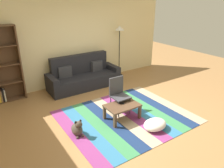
% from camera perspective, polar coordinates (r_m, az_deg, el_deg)
% --- Properties ---
extents(ground_plane, '(14.00, 14.00, 0.00)m').
position_cam_1_polar(ground_plane, '(5.44, 2.17, -7.60)').
color(ground_plane, '#9E7042').
extents(back_wall, '(6.80, 0.10, 2.70)m').
position_cam_1_polar(back_wall, '(7.07, -10.01, 10.92)').
color(back_wall, beige).
rests_on(back_wall, ground_plane).
extents(rug, '(2.95, 2.46, 0.01)m').
position_cam_1_polar(rug, '(5.28, 3.69, -8.55)').
color(rug, '#843370').
rests_on(rug, ground_plane).
extents(couch, '(2.26, 0.80, 1.00)m').
position_cam_1_polar(couch, '(6.89, -7.60, 1.96)').
color(couch, black).
rests_on(couch, ground_plane).
extents(coffee_table, '(0.78, 0.52, 0.36)m').
position_cam_1_polar(coffee_table, '(5.05, 2.71, -6.14)').
color(coffee_table, '#513826').
rests_on(coffee_table, rug).
extents(pouf, '(0.54, 0.41, 0.23)m').
position_cam_1_polar(pouf, '(4.85, 11.30, -10.47)').
color(pouf, white).
rests_on(pouf, rug).
extents(dog, '(0.22, 0.35, 0.40)m').
position_cam_1_polar(dog, '(4.62, -9.16, -11.61)').
color(dog, '#473D33').
rests_on(dog, ground_plane).
extents(standing_lamp, '(0.32, 0.32, 1.77)m').
position_cam_1_polar(standing_lamp, '(7.54, 2.00, 12.91)').
color(standing_lamp, black).
rests_on(standing_lamp, ground_plane).
extents(tv_remote, '(0.12, 0.15, 0.02)m').
position_cam_1_polar(tv_remote, '(5.07, 2.43, -5.08)').
color(tv_remote, black).
rests_on(tv_remote, coffee_table).
extents(folding_chair, '(0.40, 0.40, 0.90)m').
position_cam_1_polar(folding_chair, '(5.26, 1.71, -2.16)').
color(folding_chair, '#38383D').
rests_on(folding_chair, ground_plane).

